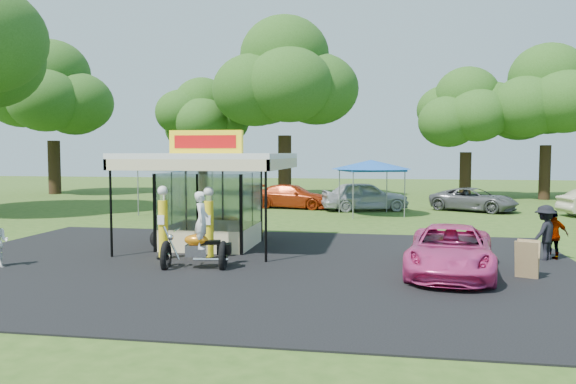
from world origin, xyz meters
name	(u,v)px	position (x,y,z in m)	size (l,w,h in m)	color
ground	(227,280)	(0.00, 0.00, 0.00)	(120.00, 120.00, 0.00)	#2F4D18
asphalt_apron	(245,265)	(0.00, 2.00, 0.02)	(20.00, 14.00, 0.04)	black
gas_station_kiosk	(211,198)	(-2.00, 4.99, 1.78)	(5.40, 5.40, 4.18)	white
gas_pump_left	(163,224)	(-2.77, 2.42, 1.13)	(0.44, 0.44, 2.36)	black
gas_pump_right	(209,225)	(-1.35, 2.71, 1.12)	(0.43, 0.43, 2.33)	black
motorcycle	(199,238)	(-1.16, 1.19, 0.92)	(2.07, 1.22, 2.37)	black
spare_tires	(160,239)	(-3.65, 4.29, 0.35)	(0.89, 0.83, 0.73)	black
a_frame_sign	(527,260)	(7.93, 1.48, 0.53)	(0.64, 0.71, 1.05)	#593819
kiosk_car	(228,226)	(-2.00, 7.20, 0.48)	(1.13, 2.82, 0.96)	yellow
pink_sedan	(450,251)	(5.96, 1.68, 0.69)	(2.28, 4.93, 1.37)	#D43982
spectator_east_a	(545,233)	(9.12, 4.28, 0.88)	(1.14, 0.66, 1.77)	black
spectator_east_b	(554,235)	(9.40, 4.38, 0.81)	(0.94, 0.39, 1.61)	gray
bg_car_b	(292,196)	(-1.44, 19.60, 0.72)	(2.02, 4.98, 1.44)	#A82F0C
bg_car_c	(365,196)	(3.01, 18.86, 0.86)	(2.04, 5.07, 1.73)	#B7B7BC
bg_car_d	(474,200)	(9.30, 19.63, 0.68)	(2.26, 4.90, 1.36)	#595A5C
tent_west	(176,164)	(-7.17, 15.00, 2.78)	(4.40, 4.40, 3.07)	gray
tent_east	(371,165)	(3.41, 16.52, 2.73)	(4.32, 4.32, 3.02)	gray
oak_far_a	(52,99)	(-22.79, 28.17, 7.84)	(10.40, 10.40, 12.33)	black
oak_far_b	(203,122)	(-10.36, 29.34, 5.88)	(7.73, 7.73, 9.22)	black
oak_far_c	(285,85)	(-3.33, 27.61, 8.45)	(11.30, 11.30, 13.32)	black
oak_far_d	(467,117)	(10.16, 29.65, 6.11)	(8.05, 8.05, 9.59)	black
oak_far_e	(547,103)	(15.63, 29.01, 7.01)	(9.23, 9.23, 10.99)	black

